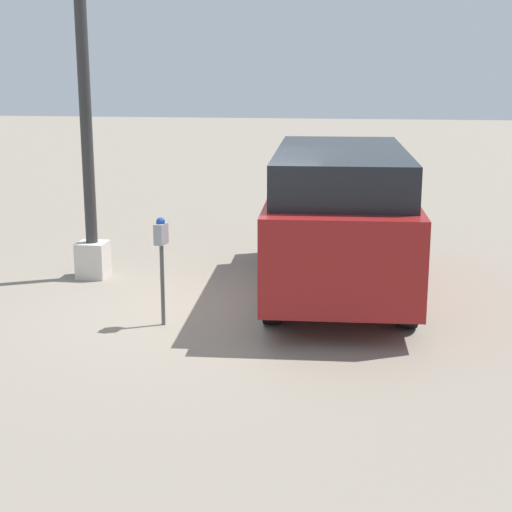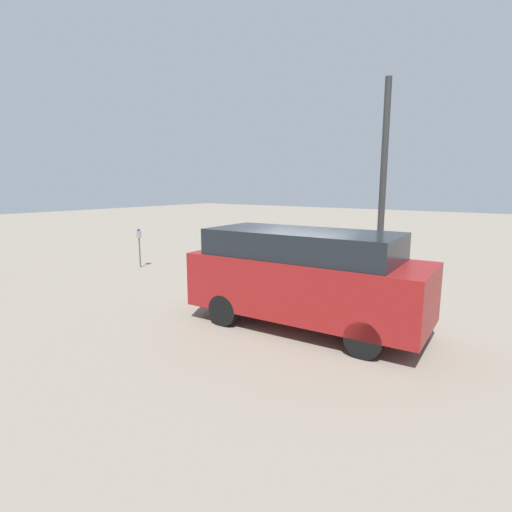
% 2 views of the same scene
% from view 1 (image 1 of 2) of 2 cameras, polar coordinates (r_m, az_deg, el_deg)
% --- Properties ---
extents(ground_plane, '(80.00, 80.00, 0.00)m').
position_cam_1_polar(ground_plane, '(10.50, -2.57, -3.95)').
color(ground_plane, gray).
extents(parking_meter_near, '(0.22, 0.15, 1.38)m').
position_cam_1_polar(parking_meter_near, '(9.71, -6.90, 0.72)').
color(parking_meter_near, '#4C4C4C').
rests_on(parking_meter_near, ground).
extents(lamp_post, '(0.44, 0.44, 5.78)m').
position_cam_1_polar(lamp_post, '(12.02, -12.18, 7.86)').
color(lamp_post, beige).
rests_on(lamp_post, ground).
extents(parked_van, '(5.03, 2.16, 2.07)m').
position_cam_1_polar(parked_van, '(11.14, 6.10, 2.99)').
color(parked_van, maroon).
rests_on(parked_van, ground).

